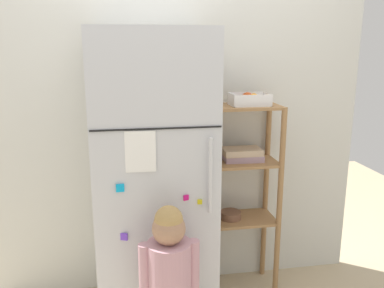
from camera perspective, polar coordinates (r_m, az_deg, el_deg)
kitchen_wall_back at (r=2.72m, az=-2.21°, el=2.32°), size 2.56×0.03×2.26m
refrigerator at (r=2.41m, az=-5.47°, el=-5.41°), size 0.66×0.71×1.76m
child_standing at (r=2.10m, az=-3.20°, el=-18.00°), size 0.30×0.22×0.93m
pantry_shelf_unit at (r=2.72m, az=7.08°, el=-4.93°), size 0.46×0.30×1.30m
fruit_bin at (r=2.61m, az=8.15°, el=6.18°), size 0.24×0.17×0.08m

